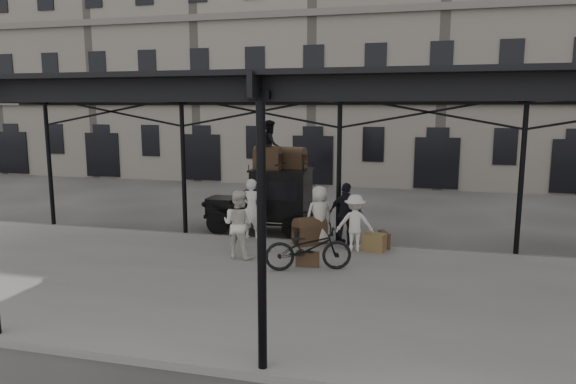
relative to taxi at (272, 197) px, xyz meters
name	(u,v)px	position (x,y,z in m)	size (l,w,h in m)	color
ground	(326,267)	(2.43, -3.31, -1.20)	(120.00, 120.00, 0.00)	#383533
platform	(311,290)	(2.43, -5.31, -1.13)	(28.00, 8.00, 0.15)	slate
canopy	(315,88)	(2.43, -5.03, 3.39)	(22.50, 9.00, 4.74)	black
building_frontage	(381,58)	(2.43, 14.69, 5.80)	(64.00, 8.00, 14.00)	slate
taxi	(272,197)	(0.00, 0.00, 0.00)	(3.65, 1.55, 2.18)	black
porter_left	(252,209)	(-0.23, -1.51, -0.11)	(0.69, 0.45, 1.88)	silver
porter_midleft	(238,224)	(0.05, -3.53, -0.13)	(0.90, 0.70, 1.86)	silver
porter_centre	(319,215)	(1.89, -1.51, -0.18)	(0.85, 0.55, 1.74)	silver
porter_official	(346,214)	(2.69, -1.51, -0.13)	(1.09, 0.45, 1.85)	black
porter_right	(355,223)	(3.02, -2.10, -0.24)	(1.05, 0.60, 1.62)	silver
bicycle	(308,248)	(2.10, -4.13, -0.48)	(0.76, 2.18, 1.14)	black
porter_roof	(270,145)	(-0.03, -0.10, 1.77)	(0.78, 0.60, 1.60)	black
steamer_trunk_roof_near	(268,160)	(-0.08, -0.25, 1.29)	(0.87, 0.53, 0.63)	#4A3322
steamer_trunk_roof_far	(293,159)	(0.67, 0.20, 1.27)	(0.81, 0.50, 0.60)	#4A3322
steamer_trunk_platform	(310,232)	(1.63, -1.65, -0.71)	(0.93, 0.57, 0.68)	#4A3322
wicker_hamper	(374,242)	(3.57, -1.98, -0.80)	(0.60, 0.45, 0.50)	olive
suitcase_upright	(384,240)	(3.82, -1.51, -0.83)	(0.15, 0.60, 0.45)	#4A3322
suitcase_flat	(307,259)	(2.03, -3.88, -0.85)	(0.60, 0.15, 0.40)	#4A3322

